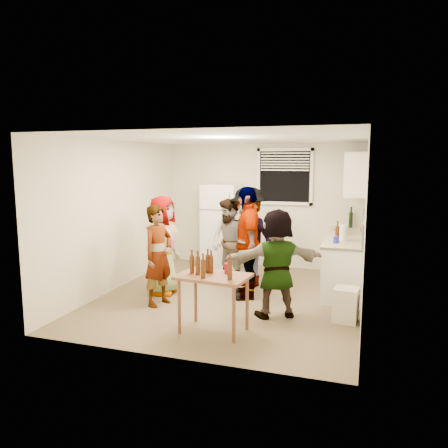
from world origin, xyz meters
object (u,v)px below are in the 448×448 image
(refrigerator, at_px, (222,226))
(guest_back_left, at_px, (230,285))
(blue_cup, at_px, (336,243))
(guest_black, at_px, (247,297))
(guest_stripe, at_px, (159,304))
(red_cup, at_px, (228,273))
(guest_grey, at_px, (164,293))
(guest_back_right, at_px, (248,286))
(beer_bottle_counter, at_px, (337,243))
(serving_table, at_px, (214,331))
(wine_bottle, at_px, (350,228))
(beer_bottle_table, at_px, (211,273))
(trash_bin, at_px, (346,304))
(kettle, at_px, (343,235))
(guest_orange, at_px, (276,316))

(refrigerator, xyz_separation_m, guest_back_left, (0.53, -1.19, -0.85))
(blue_cup, xyz_separation_m, guest_black, (-1.34, -0.30, -0.90))
(refrigerator, distance_m, guest_stripe, 2.68)
(red_cup, relative_size, guest_grey, 0.08)
(guest_stripe, relative_size, guest_back_right, 0.88)
(beer_bottle_counter, distance_m, guest_back_right, 1.75)
(refrigerator, height_order, serving_table, refrigerator)
(guest_stripe, bearing_deg, refrigerator, 12.76)
(wine_bottle, height_order, red_cup, wine_bottle)
(beer_bottle_counter, xyz_separation_m, guest_back_right, (-1.49, 0.22, -0.90))
(blue_cup, bearing_deg, guest_stripe, -156.97)
(wine_bottle, height_order, serving_table, wine_bottle)
(blue_cup, height_order, serving_table, blue_cup)
(beer_bottle_table, xyz_separation_m, guest_grey, (-1.27, 1.20, -0.74))
(trash_bin, height_order, guest_grey, trash_bin)
(guest_stripe, bearing_deg, guest_grey, 36.25)
(guest_back_left, distance_m, guest_black, 0.74)
(wine_bottle, bearing_deg, guest_grey, -142.13)
(guest_stripe, relative_size, guest_back_left, 1.00)
(wine_bottle, relative_size, beer_bottle_table, 1.34)
(serving_table, relative_size, guest_back_left, 0.58)
(beer_bottle_table, bearing_deg, kettle, 59.78)
(beer_bottle_table, relative_size, guest_back_left, 0.15)
(trash_bin, height_order, guest_stripe, trash_bin)
(refrigerator, bearing_deg, guest_grey, -100.50)
(guest_grey, xyz_separation_m, guest_back_left, (0.90, 0.80, 0.00))
(beer_bottle_table, bearing_deg, wine_bottle, 65.02)
(wine_bottle, bearing_deg, blue_cup, -95.52)
(trash_bin, relative_size, guest_back_left, 0.31)
(serving_table, height_order, guest_stripe, serving_table)
(refrigerator, relative_size, beer_bottle_table, 7.67)
(red_cup, bearing_deg, beer_bottle_table, -165.33)
(guest_grey, bearing_deg, refrigerator, -10.72)
(serving_table, bearing_deg, guest_stripe, 146.68)
(guest_back_right, bearing_deg, guest_stripe, -101.99)
(refrigerator, xyz_separation_m, serving_table, (0.96, -3.28, -0.85))
(blue_cup, xyz_separation_m, beer_bottle_table, (-1.44, -1.73, -0.16))
(guest_black, bearing_deg, kettle, 107.36)
(refrigerator, relative_size, guest_grey, 1.05)
(kettle, xyz_separation_m, guest_back_left, (-1.87, -0.57, -0.90))
(trash_bin, distance_m, beer_bottle_table, 1.90)
(guest_stripe, bearing_deg, blue_cup, -50.19)
(serving_table, bearing_deg, trash_bin, 29.10)
(guest_back_right, relative_size, guest_black, 0.97)
(guest_stripe, height_order, guest_back_left, guest_back_left)
(wine_bottle, distance_m, guest_back_left, 2.60)
(guest_black, relative_size, guest_orange, 1.16)
(trash_bin, bearing_deg, guest_orange, -174.16)
(trash_bin, distance_m, guest_orange, 0.98)
(kettle, distance_m, guest_grey, 3.22)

